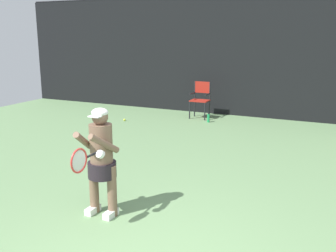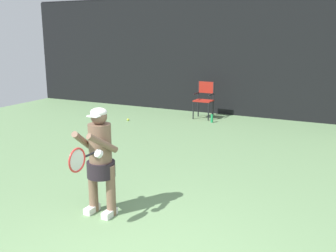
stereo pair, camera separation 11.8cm
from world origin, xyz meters
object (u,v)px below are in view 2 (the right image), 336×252
object	(u,v)px
tennis_racket	(78,160)
tennis_ball_loose	(128,120)
umpire_chair	(204,98)
water_bottle	(212,118)
tennis_player	(100,157)

from	to	relation	value
tennis_racket	tennis_ball_loose	size ratio (longest dim) A/B	8.85
umpire_chair	tennis_ball_loose	size ratio (longest dim) A/B	15.88
umpire_chair	tennis_ball_loose	world-z (taller)	umpire_chair
umpire_chair	tennis_racket	bearing A→B (deg)	-81.48
tennis_ball_loose	water_bottle	bearing A→B (deg)	20.98
water_bottle	tennis_ball_loose	distance (m)	2.43
water_bottle	tennis_player	size ratio (longest dim) A/B	0.18
umpire_chair	tennis_racket	world-z (taller)	tennis_racket
tennis_racket	tennis_ball_loose	xyz separation A→B (m)	(-2.91, 5.79, -0.93)
umpire_chair	tennis_player	xyz separation A→B (m)	(1.00, -6.60, 0.21)
water_bottle	tennis_racket	xyz separation A→B (m)	(0.65, -6.66, 0.84)
tennis_racket	umpire_chair	bearing A→B (deg)	116.95
tennis_player	tennis_ball_loose	xyz separation A→B (m)	(-2.84, 5.26, -0.80)
water_bottle	tennis_player	world-z (taller)	tennis_player
tennis_player	tennis_ball_loose	size ratio (longest dim) A/B	22.19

